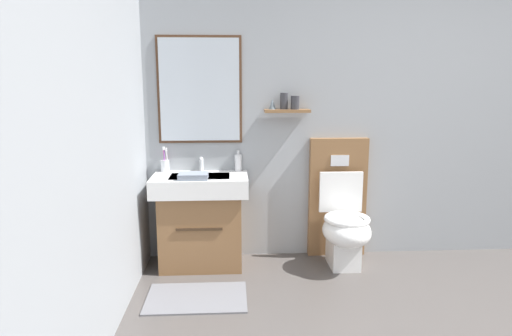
% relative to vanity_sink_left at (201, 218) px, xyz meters
% --- Properties ---
extents(wall_back, '(5.19, 0.27, 2.68)m').
position_rel_vanity_sink_left_xyz_m(wall_back, '(2.01, 0.25, 0.95)').
color(wall_back, '#999EA3').
rests_on(wall_back, ground).
extents(wall_left, '(0.12, 4.30, 2.68)m').
position_rel_vanity_sink_left_xyz_m(wall_left, '(-0.51, -1.83, 0.95)').
color(wall_left, '#999EA3').
rests_on(wall_left, ground).
extents(bath_mat, '(0.68, 0.44, 0.01)m').
position_rel_vanity_sink_left_xyz_m(bath_mat, '(0.00, -0.58, -0.39)').
color(bath_mat, slate).
rests_on(bath_mat, ground).
extents(vanity_sink_left, '(0.74, 0.47, 0.74)m').
position_rel_vanity_sink_left_xyz_m(vanity_sink_left, '(0.00, 0.00, 0.00)').
color(vanity_sink_left, brown).
rests_on(vanity_sink_left, ground).
extents(tap_on_left_sink, '(0.03, 0.13, 0.11)m').
position_rel_vanity_sink_left_xyz_m(tap_on_left_sink, '(0.00, 0.17, 0.42)').
color(tap_on_left_sink, silver).
rests_on(tap_on_left_sink, vanity_sink_left).
extents(toilet, '(0.48, 0.62, 1.00)m').
position_rel_vanity_sink_left_xyz_m(toilet, '(1.13, -0.01, -0.02)').
color(toilet, brown).
rests_on(toilet, ground).
extents(toothbrush_cup, '(0.07, 0.07, 0.21)m').
position_rel_vanity_sink_left_xyz_m(toothbrush_cup, '(-0.29, 0.16, 0.40)').
color(toothbrush_cup, silver).
rests_on(toothbrush_cup, vanity_sink_left).
extents(soap_dispenser, '(0.06, 0.06, 0.17)m').
position_rel_vanity_sink_left_xyz_m(soap_dispenser, '(0.30, 0.16, 0.42)').
color(soap_dispenser, white).
rests_on(soap_dispenser, vanity_sink_left).
extents(folded_hand_towel, '(0.22, 0.16, 0.04)m').
position_rel_vanity_sink_left_xyz_m(folded_hand_towel, '(-0.04, -0.13, 0.37)').
color(folded_hand_towel, gray).
rests_on(folded_hand_towel, vanity_sink_left).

